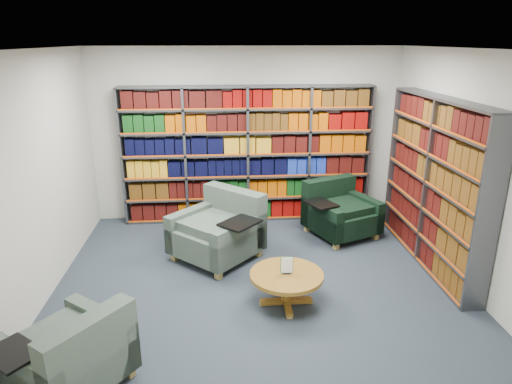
{
  "coord_description": "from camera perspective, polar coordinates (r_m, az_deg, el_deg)",
  "views": [
    {
      "loc": [
        -0.44,
        -4.88,
        2.9
      ],
      "look_at": [
        0.0,
        0.6,
        1.05
      ],
      "focal_mm": 32.0,
      "sensor_mm": 36.0,
      "label": 1
    }
  ],
  "objects": [
    {
      "name": "room_shell",
      "position": [
        5.12,
        0.53,
        1.58
      ],
      "size": [
        5.02,
        5.02,
        2.82
      ],
      "color": "#1D212D",
      "rests_on": "ground"
    },
    {
      "name": "bookshelf_back",
      "position": [
        7.45,
        -1.06,
        4.61
      ],
      "size": [
        4.0,
        0.28,
        2.2
      ],
      "color": "#47494F",
      "rests_on": "ground"
    },
    {
      "name": "bookshelf_right",
      "position": [
        6.4,
        21.39,
        0.94
      ],
      "size": [
        0.28,
        2.5,
        2.2
      ],
      "color": "#47494F",
      "rests_on": "ground"
    },
    {
      "name": "chair_teal_left",
      "position": [
        6.36,
        -4.36,
        -4.92
      ],
      "size": [
        1.41,
        1.41,
        0.91
      ],
      "color": "#01273D",
      "rests_on": "ground"
    },
    {
      "name": "chair_green_right",
      "position": [
        7.2,
        10.21,
        -2.59
      ],
      "size": [
        1.22,
        1.2,
        0.83
      ],
      "color": "black",
      "rests_on": "ground"
    },
    {
      "name": "chair_teal_front",
      "position": [
        4.42,
        -21.87,
        -18.66
      ],
      "size": [
        1.21,
        1.21,
        0.79
      ],
      "color": "#01273D",
      "rests_on": "ground"
    },
    {
      "name": "coffee_table",
      "position": [
        5.26,
        3.83,
        -10.89
      ],
      "size": [
        0.83,
        0.83,
        0.59
      ],
      "color": "brown",
      "rests_on": "ground"
    }
  ]
}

